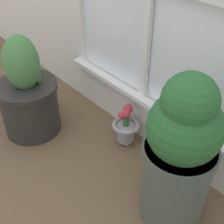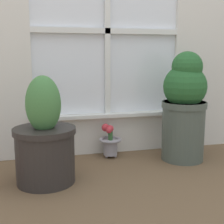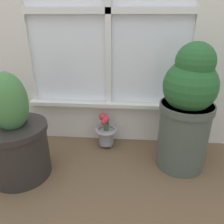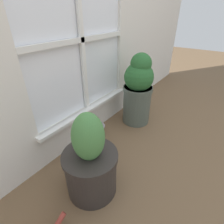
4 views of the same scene
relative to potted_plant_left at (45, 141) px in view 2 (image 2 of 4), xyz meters
The scene contains 4 objects.
ground_plane 0.53m from the potted_plant_left, 21.59° to the right, with size 10.00×10.00×0.00m, color brown.
potted_plant_left is the anchor object (origin of this frame).
potted_plant_right 0.92m from the potted_plant_left, 10.36° to the left, with size 0.29×0.29×0.71m.
flower_vase 0.56m from the potted_plant_left, 36.52° to the left, with size 0.15×0.15×0.23m.
Camera 2 is at (-0.49, -1.47, 0.68)m, focal length 50.00 mm.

